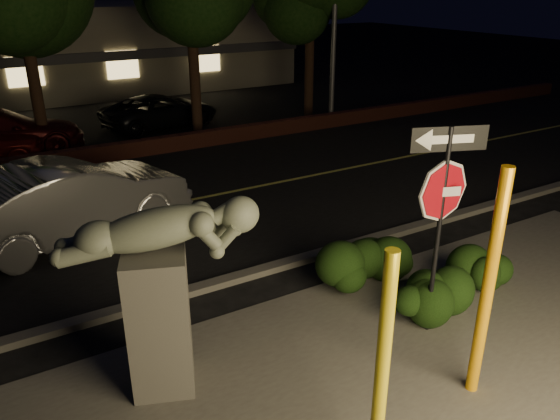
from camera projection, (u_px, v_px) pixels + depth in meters
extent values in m
plane|color=black|center=(156.00, 167.00, 15.90)|extent=(90.00, 90.00, 0.00)
cube|color=#4C4944|center=(430.00, 392.00, 7.17)|extent=(14.00, 6.00, 0.02)
cube|color=black|center=(195.00, 199.00, 13.52)|extent=(80.00, 8.00, 0.01)
cube|color=#ACA844|center=(195.00, 199.00, 13.51)|extent=(80.00, 0.12, 0.00)
cube|color=#4C4944|center=(279.00, 266.00, 10.24)|extent=(80.00, 0.25, 0.12)
cube|color=#4D2118|center=(141.00, 148.00, 16.84)|extent=(40.00, 0.35, 0.50)
cube|color=black|center=(97.00, 119.00, 21.45)|extent=(40.00, 12.00, 0.01)
cube|color=#666052|center=(53.00, 47.00, 27.03)|extent=(22.00, 10.00, 4.00)
cube|color=#333338|center=(75.00, 58.00, 22.98)|extent=(22.00, 0.20, 0.40)
cube|color=#FFD87F|center=(25.00, 72.00, 22.24)|extent=(1.40, 0.08, 1.20)
cube|color=#FFD87F|center=(122.00, 65.00, 24.12)|extent=(1.40, 0.08, 1.20)
cube|color=#FFD87F|center=(206.00, 59.00, 26.00)|extent=(1.40, 0.08, 1.20)
cylinder|color=black|center=(35.00, 85.00, 16.44)|extent=(0.36, 0.36, 4.25)
cylinder|color=black|center=(195.00, 77.00, 18.53)|extent=(0.36, 0.36, 4.00)
cylinder|color=black|center=(309.00, 66.00, 21.29)|extent=(0.36, 0.36, 3.90)
cylinder|color=yellow|center=(381.00, 380.00, 5.30)|extent=(0.14, 0.14, 2.82)
cylinder|color=#FFA90E|center=(488.00, 288.00, 6.63)|extent=(0.16, 0.16, 3.10)
cylinder|color=black|center=(438.00, 236.00, 7.85)|extent=(0.07, 0.07, 3.22)
cube|color=white|center=(443.00, 191.00, 7.58)|extent=(0.46, 0.21, 0.14)
cube|color=black|center=(450.00, 139.00, 7.29)|extent=(1.03, 0.42, 0.34)
cube|color=white|center=(450.00, 139.00, 7.29)|extent=(0.65, 0.27, 0.14)
cube|color=#4C4944|center=(160.00, 322.00, 6.94)|extent=(0.99, 0.99, 1.96)
sphere|color=gray|center=(240.00, 215.00, 6.56)|extent=(0.46, 0.46, 0.46)
ellipsoid|color=black|center=(367.00, 256.00, 9.65)|extent=(2.09, 1.39, 1.00)
ellipsoid|color=black|center=(428.00, 285.00, 8.73)|extent=(1.61, 0.95, 1.02)
ellipsoid|color=black|center=(488.00, 267.00, 9.35)|extent=(1.54, 1.22, 0.94)
imported|color=#A5A5A9|center=(70.00, 200.00, 11.27)|extent=(5.26, 3.03, 1.64)
imported|color=black|center=(161.00, 111.00, 20.08)|extent=(4.63, 2.84, 1.20)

